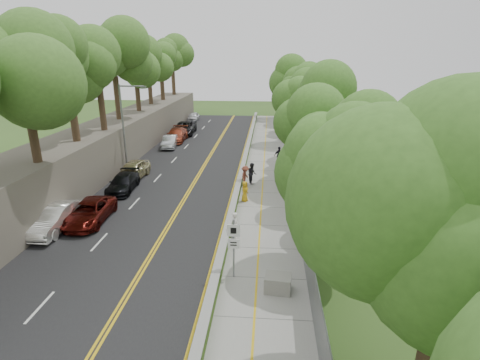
# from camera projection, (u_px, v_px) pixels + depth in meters

# --- Properties ---
(ground) EXTENTS (140.00, 140.00, 0.00)m
(ground) POSITION_uv_depth(u_px,v_px,m) (221.00, 247.00, 21.52)
(ground) COLOR #33511E
(ground) RESTS_ON ground
(road) EXTENTS (11.20, 66.00, 0.04)m
(road) POSITION_uv_depth(u_px,v_px,m) (185.00, 169.00, 36.08)
(road) COLOR black
(road) RESTS_ON ground
(sidewalk) EXTENTS (4.20, 66.00, 0.05)m
(sidewalk) POSITION_uv_depth(u_px,v_px,m) (267.00, 171.00, 35.49)
(sidewalk) COLOR gray
(sidewalk) RESTS_ON ground
(jersey_barrier) EXTENTS (0.42, 66.00, 0.60)m
(jersey_barrier) POSITION_uv_depth(u_px,v_px,m) (243.00, 167.00, 35.57)
(jersey_barrier) COLOR #73D81A
(jersey_barrier) RESTS_ON ground
(rock_embankment) EXTENTS (5.00, 66.00, 4.00)m
(rock_embankment) POSITION_uv_depth(u_px,v_px,m) (101.00, 147.00, 36.04)
(rock_embankment) COLOR #595147
(rock_embankment) RESTS_ON ground
(chainlink_fence) EXTENTS (0.04, 66.00, 2.00)m
(chainlink_fence) POSITION_uv_depth(u_px,v_px,m) (290.00, 161.00, 35.02)
(chainlink_fence) COLOR slate
(chainlink_fence) RESTS_ON ground
(trees_embankment) EXTENTS (6.40, 66.00, 13.00)m
(trees_embankment) POSITION_uv_depth(u_px,v_px,m) (95.00, 54.00, 33.28)
(trees_embankment) COLOR #4C7E2D
(trees_embankment) RESTS_ON rock_embankment
(trees_fenceside) EXTENTS (7.00, 66.00, 14.00)m
(trees_fenceside) POSITION_uv_depth(u_px,v_px,m) (320.00, 96.00, 32.93)
(trees_fenceside) COLOR #497F2B
(trees_fenceside) RESTS_ON ground
(streetlight) EXTENTS (2.52, 0.22, 8.00)m
(streetlight) POSITION_uv_depth(u_px,v_px,m) (125.00, 122.00, 34.03)
(streetlight) COLOR gray
(streetlight) RESTS_ON ground
(signpost) EXTENTS (0.62, 0.09, 3.10)m
(signpost) POSITION_uv_depth(u_px,v_px,m) (234.00, 242.00, 17.96)
(signpost) COLOR gray
(signpost) RESTS_ON sidewalk
(construction_barrel) EXTENTS (0.56, 0.56, 0.91)m
(construction_barrel) POSITION_uv_depth(u_px,v_px,m) (285.00, 158.00, 38.14)
(construction_barrel) COLOR #F43A00
(construction_barrel) RESTS_ON sidewalk
(concrete_block) EXTENTS (1.28, 1.02, 0.80)m
(concrete_block) POSITION_uv_depth(u_px,v_px,m) (278.00, 283.00, 17.36)
(concrete_block) COLOR gray
(concrete_block) RESTS_ON sidewalk
(car_1) EXTENTS (1.68, 4.80, 1.58)m
(car_1) POSITION_uv_depth(u_px,v_px,m) (54.00, 218.00, 23.29)
(car_1) COLOR white
(car_1) RESTS_ON road
(car_2) EXTENTS (2.49, 5.04, 1.37)m
(car_2) POSITION_uv_depth(u_px,v_px,m) (89.00, 212.00, 24.46)
(car_2) COLOR #4D0E0A
(car_2) RESTS_ON road
(car_3) EXTENTS (2.13, 4.67, 1.32)m
(car_3) POSITION_uv_depth(u_px,v_px,m) (123.00, 183.00, 30.08)
(car_3) COLOR black
(car_3) RESTS_ON road
(car_4) EXTENTS (2.19, 4.75, 1.58)m
(car_4) POSITION_uv_depth(u_px,v_px,m) (133.00, 170.00, 32.95)
(car_4) COLOR #BEB285
(car_4) RESTS_ON road
(car_5) EXTENTS (1.92, 4.39, 1.40)m
(car_5) POSITION_uv_depth(u_px,v_px,m) (170.00, 142.00, 44.03)
(car_5) COLOR #B5B9BE
(car_5) RESTS_ON road
(car_6) EXTENTS (3.03, 6.07, 1.65)m
(car_6) POSITION_uv_depth(u_px,v_px,m) (184.00, 128.00, 51.34)
(car_6) COLOR black
(car_6) RESTS_ON road
(car_7) EXTENTS (2.36, 5.57, 1.60)m
(car_7) POSITION_uv_depth(u_px,v_px,m) (177.00, 135.00, 47.19)
(car_7) COLOR #963A23
(car_7) RESTS_ON road
(car_8) EXTENTS (1.77, 4.13, 1.39)m
(car_8) POSITION_uv_depth(u_px,v_px,m) (193.00, 117.00, 61.45)
(car_8) COLOR white
(car_8) RESTS_ON road
(painter_0) EXTENTS (0.72, 0.88, 1.55)m
(painter_0) POSITION_uv_depth(u_px,v_px,m) (245.00, 191.00, 27.89)
(painter_0) COLOR gold
(painter_0) RESTS_ON sidewalk
(painter_1) EXTENTS (0.51, 0.66, 1.62)m
(painter_1) POSITION_uv_depth(u_px,v_px,m) (235.00, 225.00, 22.33)
(painter_1) COLOR white
(painter_1) RESTS_ON sidewalk
(painter_2) EXTENTS (0.94, 1.05, 1.79)m
(painter_2) POSITION_uv_depth(u_px,v_px,m) (252.00, 173.00, 31.74)
(painter_2) COLOR black
(painter_2) RESTS_ON sidewalk
(painter_3) EXTENTS (0.90, 1.27, 1.79)m
(painter_3) POSITION_uv_depth(u_px,v_px,m) (245.00, 176.00, 30.90)
(painter_3) COLOR brown
(painter_3) RESTS_ON sidewalk
(person_far) EXTENTS (1.14, 0.65, 1.82)m
(person_far) POSITION_uv_depth(u_px,v_px,m) (279.00, 156.00, 37.10)
(person_far) COLOR black
(person_far) RESTS_ON sidewalk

